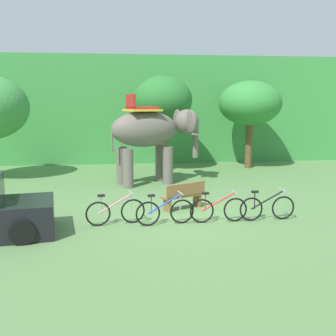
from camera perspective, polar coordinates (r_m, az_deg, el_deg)
The scene contains 10 objects.
ground_plane at distance 12.74m, azimuth 1.68°, elevation -6.49°, with size 80.00×80.00×0.00m, color #567F47.
foliage_hedge at distance 25.74m, azimuth -2.87°, elevation 8.32°, with size 36.00×6.00×6.03m, color #3D8E42.
tree_left at distance 20.23m, azimuth -0.71°, elevation 9.48°, with size 2.90×2.90×4.75m.
tree_center at distance 21.62m, azimuth 11.52°, elevation 8.91°, with size 3.26×3.26×4.56m.
elephant at distance 17.10m, azimuth -2.28°, elevation 5.08°, with size 4.23×2.73×3.78m.
bike_pink at distance 11.66m, azimuth -7.43°, elevation -6.10°, with size 1.69×0.52×0.92m.
bike_blue at distance 11.55m, azimuth -0.43°, elevation -6.17°, with size 1.70×0.52×0.92m.
bike_red at distance 11.87m, azimuth 7.16°, elevation -5.81°, with size 1.71×0.52×0.92m.
bike_black at distance 12.33m, azimuth 13.83°, elevation -5.43°, with size 1.71×0.52×0.92m.
wooden_bench at distance 13.14m, azimuth 2.26°, elevation -3.84°, with size 1.52×1.04×0.89m.
Camera 1 is at (-1.86, -12.11, 3.48)m, focal length 43.13 mm.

